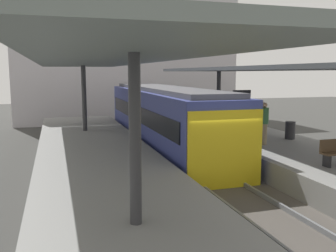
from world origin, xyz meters
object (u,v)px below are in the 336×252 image
at_px(platform_sign, 241,103).
at_px(passenger_near_bench, 261,115).
at_px(litter_bin, 290,130).
at_px(passenger_mid_platform, 264,123).
at_px(commuter_train, 163,118).

bearing_deg(platform_sign, passenger_near_bench, 37.38).
height_order(litter_bin, passenger_mid_platform, passenger_mid_platform).
xyz_separation_m(commuter_train, platform_sign, (2.98, -2.67, 0.90)).
relative_size(litter_bin, passenger_mid_platform, 0.45).
distance_m(commuter_train, passenger_mid_platform, 5.45).
xyz_separation_m(commuter_train, litter_bin, (4.94, -3.69, -0.33)).
distance_m(platform_sign, passenger_mid_platform, 1.95).
bearing_deg(litter_bin, commuter_train, 143.18).
bearing_deg(platform_sign, commuter_train, 138.11).
relative_size(commuter_train, passenger_mid_platform, 8.15).
distance_m(commuter_train, litter_bin, 6.17).
relative_size(platform_sign, passenger_near_bench, 1.36).
xyz_separation_m(litter_bin, passenger_mid_platform, (-1.86, -0.80, 0.53)).
xyz_separation_m(commuter_train, passenger_near_bench, (4.93, -1.18, 0.11)).
xyz_separation_m(platform_sign, passenger_mid_platform, (0.09, -1.82, -0.70)).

